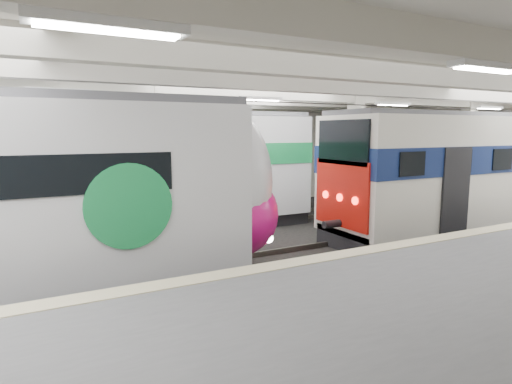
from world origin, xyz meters
TOP-DOWN VIEW (x-y plane):
  - station_hall at (0.00, -1.74)m, footprint 36.00×24.00m
  - modern_emu at (-7.43, -0.00)m, footprint 14.74×3.04m
  - older_rer at (8.75, 0.00)m, footprint 13.84×3.05m
  - far_train at (-3.80, 5.50)m, footprint 14.69×3.31m

SIDE VIEW (x-z plane):
  - modern_emu at x=-7.43m, z-range -0.04..4.67m
  - older_rer at x=8.75m, z-range 0.11..4.66m
  - far_train at x=-3.80m, z-range 0.08..4.72m
  - station_hall at x=0.00m, z-range 0.37..6.12m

